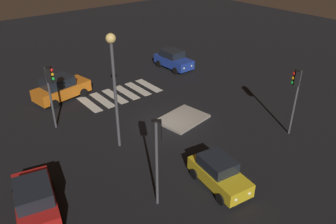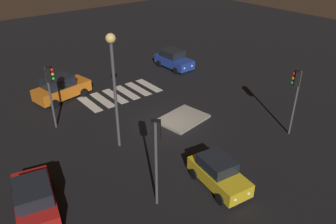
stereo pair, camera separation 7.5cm
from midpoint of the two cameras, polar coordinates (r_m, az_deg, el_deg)
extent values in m
plane|color=black|center=(23.46, -0.09, -2.15)|extent=(80.00, 80.00, 0.00)
cube|color=gray|center=(24.01, 2.44, -1.15)|extent=(3.71, 3.01, 0.18)
cube|color=#1E389E|center=(33.11, 0.91, 8.65)|extent=(1.83, 4.13, 0.84)
cube|color=black|center=(33.04, 0.63, 10.00)|extent=(1.64, 2.13, 0.68)
cylinder|color=black|center=(32.90, 3.51, 7.76)|extent=(0.25, 0.66, 0.66)
cylinder|color=black|center=(31.81, 1.22, 7.07)|extent=(0.25, 0.66, 0.66)
cylinder|color=black|center=(34.67, 0.62, 8.92)|extent=(0.25, 0.66, 0.66)
cylinder|color=black|center=(33.65, -1.65, 8.28)|extent=(0.25, 0.66, 0.66)
sphere|color=#F2EABF|center=(32.02, 3.94, 7.88)|extent=(0.22, 0.22, 0.22)
sphere|color=#F2EABF|center=(31.40, 2.64, 7.49)|extent=(0.22, 0.22, 0.22)
cube|color=red|center=(17.54, -21.84, -13.96)|extent=(2.59, 4.35, 0.83)
cube|color=black|center=(16.87, -22.21, -12.58)|extent=(2.00, 2.38, 0.67)
cylinder|color=black|center=(18.80, -24.72, -12.92)|extent=(0.37, 0.69, 0.65)
cylinder|color=black|center=(18.76, -19.49, -11.81)|extent=(0.37, 0.69, 0.65)
cylinder|color=black|center=(16.85, -18.11, -16.98)|extent=(0.37, 0.69, 0.65)
sphere|color=#F2EABF|center=(19.13, -23.99, -10.48)|extent=(0.22, 0.22, 0.22)
sphere|color=#F2EABF|center=(19.11, -21.13, -9.87)|extent=(0.22, 0.22, 0.22)
cube|color=orange|center=(28.07, -17.77, 3.56)|extent=(4.64, 2.63, 0.90)
cube|color=black|center=(27.63, -18.48, 4.90)|extent=(2.51, 2.08, 0.73)
cylinder|color=black|center=(29.59, -16.45, 4.20)|extent=(0.74, 0.38, 0.71)
cylinder|color=black|center=(28.16, -14.34, 3.23)|extent=(0.74, 0.38, 0.71)
cylinder|color=black|center=(28.40, -20.93, 2.39)|extent=(0.74, 0.38, 0.71)
cylinder|color=black|center=(26.91, -18.97, 1.30)|extent=(0.74, 0.38, 0.71)
sphere|color=#F2EABF|center=(29.50, -14.86, 5.21)|extent=(0.24, 0.24, 0.24)
sphere|color=#F2EABF|center=(28.71, -13.65, 4.70)|extent=(0.24, 0.24, 0.24)
cube|color=gold|center=(18.05, 8.63, -10.76)|extent=(2.06, 3.84, 0.75)
cube|color=black|center=(17.77, 8.34, -8.68)|extent=(1.67, 2.05, 0.61)
cylinder|color=black|center=(18.06, 12.80, -12.61)|extent=(0.29, 0.61, 0.59)
cylinder|color=black|center=(17.25, 8.90, -14.50)|extent=(0.29, 0.61, 0.59)
cylinder|color=black|center=(19.33, 8.26, -8.97)|extent=(0.29, 0.61, 0.59)
cylinder|color=black|center=(18.57, 4.46, -10.51)|extent=(0.29, 0.61, 0.59)
sphere|color=#F2EABF|center=(17.31, 13.56, -13.35)|extent=(0.20, 0.20, 0.20)
sphere|color=#F2EABF|center=(16.84, 11.35, -14.48)|extent=(0.20, 0.20, 0.20)
cylinder|color=#47474C|center=(22.86, 20.76, 1.36)|extent=(0.14, 0.14, 4.47)
cube|color=black|center=(22.13, 21.08, 5.43)|extent=(0.54, 0.53, 0.96)
sphere|color=red|center=(21.98, 20.71, 6.19)|extent=(0.22, 0.22, 0.22)
sphere|color=orange|center=(22.09, 20.57, 5.47)|extent=(0.22, 0.22, 0.22)
sphere|color=green|center=(22.20, 20.44, 4.76)|extent=(0.22, 0.22, 0.22)
cylinder|color=#47474C|center=(23.42, -19.50, 2.15)|extent=(0.14, 0.14, 4.41)
cube|color=black|center=(22.70, -19.76, 6.07)|extent=(0.52, 0.54, 0.96)
sphere|color=red|center=(22.54, -19.40, 6.80)|extent=(0.22, 0.22, 0.22)
sphere|color=orange|center=(22.64, -19.28, 6.09)|extent=(0.22, 0.22, 0.22)
sphere|color=green|center=(22.75, -19.16, 5.40)|extent=(0.22, 0.22, 0.22)
cylinder|color=#47474C|center=(15.77, -2.08, -9.16)|extent=(0.14, 0.14, 4.66)
cube|color=black|center=(14.87, -2.13, -3.09)|extent=(0.54, 0.53, 0.96)
sphere|color=red|center=(14.88, -2.08, -1.71)|extent=(0.22, 0.22, 0.22)
sphere|color=orange|center=(15.03, -2.06, -2.70)|extent=(0.22, 0.22, 0.22)
sphere|color=green|center=(15.19, -2.04, -3.66)|extent=(0.22, 0.22, 0.22)
cylinder|color=#47474C|center=(19.81, -9.06, 2.43)|extent=(0.18, 0.18, 6.74)
sphere|color=#F9D172|center=(18.55, -9.90, 12.32)|extent=(0.56, 0.56, 0.56)
cube|color=silver|center=(29.48, -3.42, 4.55)|extent=(0.70, 3.20, 0.02)
cube|color=silver|center=(28.90, -5.27, 3.96)|extent=(0.70, 3.20, 0.02)
cube|color=silver|center=(28.34, -7.20, 3.34)|extent=(0.70, 3.20, 0.02)
cube|color=silver|center=(27.83, -9.19, 2.69)|extent=(0.70, 3.20, 0.02)
cube|color=silver|center=(27.35, -11.26, 2.02)|extent=(0.70, 3.20, 0.02)
cube|color=silver|center=(26.91, -13.40, 1.32)|extent=(0.70, 3.20, 0.02)
camera|label=1|loc=(0.04, -90.09, -0.05)|focal=35.61mm
camera|label=2|loc=(0.04, 89.91, 0.05)|focal=35.61mm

